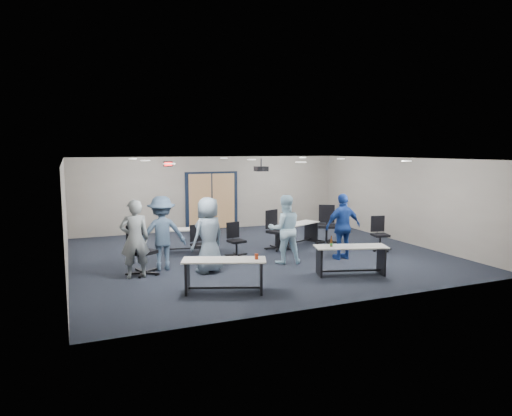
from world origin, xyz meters
name	(u,v)px	position (x,y,z in m)	size (l,w,h in m)	color
floor	(258,254)	(0.00, 0.00, 0.00)	(10.00, 10.00, 0.00)	black
back_wall	(211,193)	(0.00, 4.50, 1.35)	(10.00, 0.04, 2.70)	gray
front_wall	(350,235)	(0.00, -4.50, 1.35)	(10.00, 0.04, 2.70)	gray
left_wall	(65,217)	(-5.00, 0.00, 1.35)	(0.04, 9.00, 2.70)	gray
right_wall	(401,200)	(5.00, 0.00, 1.35)	(0.04, 9.00, 2.70)	gray
ceiling	(258,159)	(0.00, 0.00, 2.70)	(10.00, 9.00, 0.04)	white
double_door	(212,201)	(0.00, 4.46, 1.05)	(2.00, 0.07, 2.20)	black
exit_sign	(168,164)	(-1.60, 4.44, 2.45)	(0.32, 0.07, 0.18)	black
ceiling_projector	(261,169)	(0.30, 0.50, 2.40)	(0.35, 0.32, 0.37)	black
ceiling_can_lights	(255,160)	(0.00, 0.25, 2.67)	(6.24, 5.74, 0.02)	silver
table_front_left	(225,270)	(-1.99, -2.93, 0.48)	(1.82, 1.15, 0.81)	beige
table_front_right	(350,255)	(1.20, -2.78, 0.48)	(1.79, 1.04, 0.94)	beige
table_back_left	(191,236)	(-1.68, 1.09, 0.46)	(1.75, 0.91, 0.68)	beige
table_back_right	(297,230)	(1.63, 0.75, 0.46)	(1.74, 1.19, 0.67)	beige
chair_back_a	(201,244)	(-1.74, -0.19, 0.48)	(0.61, 0.61, 0.97)	black
chair_back_b	(237,240)	(-0.66, -0.01, 0.47)	(0.59, 0.59, 0.94)	black
chair_back_c	(278,230)	(0.79, 0.39, 0.58)	(0.73, 0.73, 1.17)	black
chair_back_d	(327,225)	(2.61, 0.62, 0.60)	(0.75, 0.75, 1.20)	black
chair_loose_left	(143,250)	(-3.35, -0.90, 0.59)	(0.75, 0.75, 1.19)	black
chair_loose_right	(380,234)	(3.52, -0.90, 0.50)	(0.63, 0.63, 1.00)	black
person_gray	(135,239)	(-3.55, -1.12, 0.92)	(0.67, 0.44, 1.83)	gray
person_plaid	(208,235)	(-1.84, -1.29, 0.92)	(0.89, 0.58, 1.83)	slate
person_lightblue	(285,229)	(0.26, -1.16, 0.90)	(0.87, 0.68, 1.79)	#C0E9FF
person_navy	(343,227)	(1.91, -1.38, 0.89)	(1.05, 0.44, 1.79)	#1B3D97
person_back	(162,233)	(-2.83, -0.61, 0.92)	(1.18, 0.68, 1.83)	#405773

